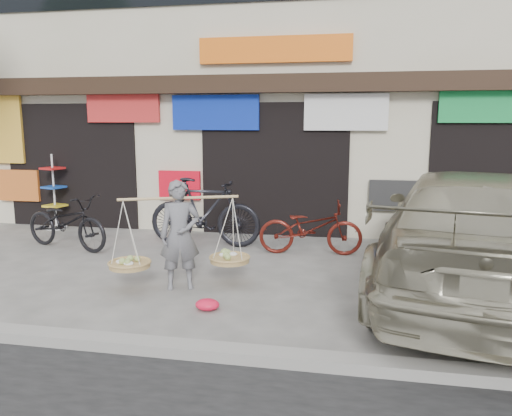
% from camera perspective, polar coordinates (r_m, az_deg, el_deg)
% --- Properties ---
extents(ground, '(70.00, 70.00, 0.00)m').
position_cam_1_polar(ground, '(7.09, -2.34, -9.35)').
color(ground, gray).
rests_on(ground, ground).
extents(kerb, '(70.00, 0.25, 0.12)m').
position_cam_1_polar(kerb, '(5.29, -7.47, -15.75)').
color(kerb, gray).
rests_on(kerb, ground).
extents(shophouse_block, '(14.00, 6.32, 7.00)m').
position_cam_1_polar(shophouse_block, '(13.06, 4.17, 14.82)').
color(shophouse_block, beige).
rests_on(shophouse_block, ground).
extents(street_vendor, '(1.85, 1.08, 1.54)m').
position_cam_1_polar(street_vendor, '(7.05, -8.68, -3.61)').
color(street_vendor, slate).
rests_on(street_vendor, ground).
extents(bike_0, '(2.03, 1.19, 1.01)m').
position_cam_1_polar(bike_0, '(9.80, -20.86, -1.49)').
color(bike_0, black).
rests_on(bike_0, ground).
extents(bike_1, '(2.15, 0.65, 1.29)m').
position_cam_1_polar(bike_1, '(9.41, -5.89, -0.48)').
color(bike_1, black).
rests_on(bike_1, ground).
extents(bike_2, '(1.86, 0.77, 0.95)m').
position_cam_1_polar(bike_2, '(8.85, 6.24, -2.27)').
color(bike_2, '#50140D').
rests_on(bike_2, ground).
extents(suv, '(3.43, 6.18, 1.69)m').
position_cam_1_polar(suv, '(7.40, 23.56, -2.55)').
color(suv, '#A9A388').
rests_on(suv, ground).
extents(display_rack, '(0.48, 0.48, 1.63)m').
position_cam_1_polar(display_rack, '(11.69, -22.03, 0.96)').
color(display_rack, silver).
rests_on(display_rack, ground).
extents(red_bag, '(0.31, 0.25, 0.14)m').
position_cam_1_polar(red_bag, '(6.39, -5.58, -10.93)').
color(red_bag, '#F7173B').
rests_on(red_bag, ground).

